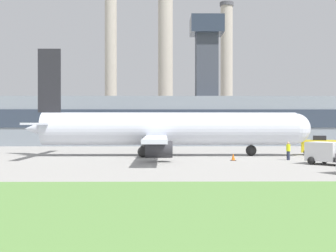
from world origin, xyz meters
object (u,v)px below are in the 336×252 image
object	(u,v)px
airplane	(165,129)
pushback_tug	(319,146)
baggage_truck	(331,154)
ground_crew_person	(288,151)

from	to	relation	value
airplane	pushback_tug	size ratio (longest dim) A/B	7.26
pushback_tug	baggage_truck	world-z (taller)	pushback_tug
airplane	ground_crew_person	xyz separation A→B (m)	(11.98, -6.01, -2.03)
pushback_tug	ground_crew_person	distance (m)	8.79
airplane	pushback_tug	world-z (taller)	airplane
airplane	pushback_tug	xyz separation A→B (m)	(17.38, 0.92, -1.94)
baggage_truck	ground_crew_person	xyz separation A→B (m)	(-2.22, 5.37, -0.07)
pushback_tug	ground_crew_person	bearing A→B (deg)	-127.93
pushback_tug	baggage_truck	size ratio (longest dim) A/B	0.89
pushback_tug	baggage_truck	bearing A→B (deg)	-104.51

